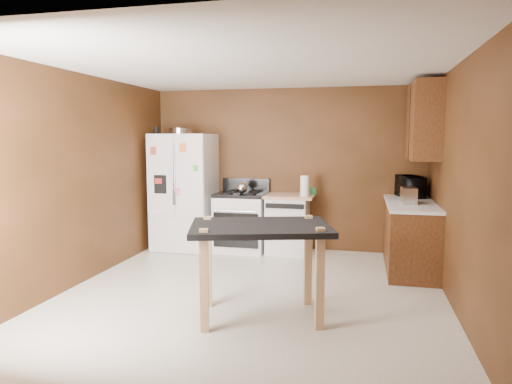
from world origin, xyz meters
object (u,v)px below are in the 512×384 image
(green_canister, at_px, (313,191))
(refrigerator, at_px, (184,192))
(paper_towel, at_px, (305,186))
(microwave, at_px, (410,187))
(kettle, at_px, (242,188))
(roasting_pan, at_px, (181,131))
(toaster, at_px, (409,195))
(dishwasher, at_px, (288,223))
(island, at_px, (260,238))
(gas_range, at_px, (242,221))
(pen_cup, at_px, (156,130))

(green_canister, distance_m, refrigerator, 2.00)
(paper_towel, xyz_separation_m, microwave, (1.49, 0.17, -0.00))
(paper_towel, bearing_deg, kettle, -179.97)
(roasting_pan, height_order, green_canister, roasting_pan)
(toaster, distance_m, dishwasher, 1.87)
(island, bearing_deg, toaster, 51.49)
(microwave, distance_m, refrigerator, 3.39)
(toaster, xyz_separation_m, dishwasher, (-1.67, 0.64, -0.55))
(paper_towel, distance_m, toaster, 1.50)
(kettle, xyz_separation_m, gas_range, (-0.03, 0.09, -0.52))
(green_canister, xyz_separation_m, gas_range, (-1.09, -0.11, -0.48))
(pen_cup, distance_m, dishwasher, 2.46)
(toaster, height_order, refrigerator, refrigerator)
(toaster, relative_size, microwave, 0.57)
(refrigerator, bearing_deg, roasting_pan, 147.19)
(paper_towel, height_order, refrigerator, refrigerator)
(microwave, bearing_deg, refrigerator, 75.12)
(gas_range, bearing_deg, dishwasher, 1.94)
(kettle, height_order, refrigerator, refrigerator)
(refrigerator, bearing_deg, microwave, 2.25)
(island, bearing_deg, pen_cup, 132.85)
(pen_cup, relative_size, kettle, 0.63)
(refrigerator, height_order, island, refrigerator)
(microwave, bearing_deg, gas_range, 74.54)
(kettle, distance_m, dishwasher, 0.88)
(paper_towel, relative_size, microwave, 0.60)
(island, bearing_deg, kettle, 108.95)
(roasting_pan, distance_m, gas_range, 1.68)
(paper_towel, distance_m, island, 2.45)
(green_canister, bearing_deg, toaster, -29.14)
(roasting_pan, bearing_deg, paper_towel, -1.79)
(roasting_pan, distance_m, green_canister, 2.23)
(green_canister, height_order, island, green_canister)
(toaster, bearing_deg, microwave, 79.39)
(paper_towel, distance_m, green_canister, 0.25)
(kettle, bearing_deg, gas_range, 108.24)
(pen_cup, relative_size, refrigerator, 0.06)
(kettle, relative_size, microwave, 0.34)
(roasting_pan, bearing_deg, microwave, 1.75)
(roasting_pan, relative_size, dishwasher, 0.40)
(kettle, bearing_deg, dishwasher, 9.75)
(refrigerator, bearing_deg, island, -54.24)
(pen_cup, relative_size, island, 0.07)
(toaster, height_order, gas_range, toaster)
(green_canister, distance_m, toaster, 1.49)
(kettle, distance_m, microwave, 2.45)
(green_canister, distance_m, island, 2.66)
(roasting_pan, height_order, dishwasher, roasting_pan)
(pen_cup, xyz_separation_m, toaster, (3.68, -0.41, -0.85))
(pen_cup, relative_size, dishwasher, 0.12)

